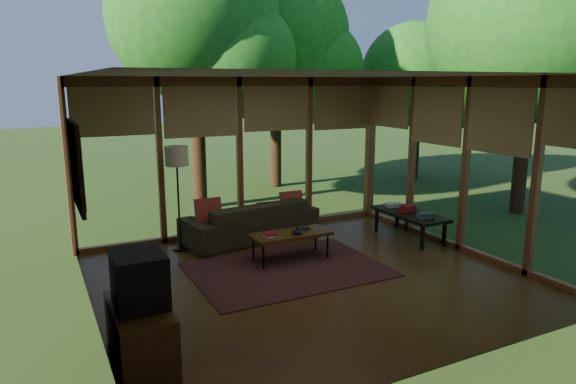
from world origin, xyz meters
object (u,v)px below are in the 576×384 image
side_console (409,215)px  floor_lamp (177,162)px  television (139,279)px  sofa (251,220)px  coffee_table (291,235)px  media_cabinet (141,335)px

side_console → floor_lamp: bearing=162.0°
television → side_console: television is taller
sofa → coffee_table: bearing=87.4°
floor_lamp → coffee_table: floor_lamp is taller
sofa → side_console: bearing=145.6°
sofa → media_cabinet: 4.02m
side_console → media_cabinet: bearing=-157.5°
media_cabinet → television: (0.02, 0.00, 0.55)m
media_cabinet → sofa: bearing=52.5°
sofa → coffee_table: sofa is taller
media_cabinet → floor_lamp: size_ratio=0.61×
media_cabinet → floor_lamp: floor_lamp is taller
media_cabinet → side_console: 5.27m
media_cabinet → coffee_table: size_ratio=0.83×
television → side_console: size_ratio=0.39×
floor_lamp → side_console: 3.95m
television → side_console: 5.27m
sofa → floor_lamp: 1.62m
television → coffee_table: television is taller
coffee_table → media_cabinet: bearing=-142.9°
media_cabinet → television: bearing=0.0°
sofa → floor_lamp: size_ratio=1.38×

